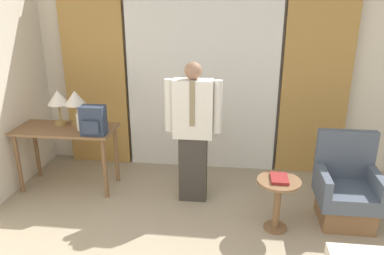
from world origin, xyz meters
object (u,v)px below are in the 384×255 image
at_px(desk, 66,138).
at_px(table_lamp_right, 75,100).
at_px(bottle_near_edge, 79,121).
at_px(backpack, 93,121).
at_px(armchair, 346,192).
at_px(person, 193,129).
at_px(book, 279,179).
at_px(table_lamp_left, 58,99).
at_px(side_table, 278,196).

height_order(desk, table_lamp_right, table_lamp_right).
height_order(table_lamp_right, bottle_near_edge, table_lamp_right).
height_order(desk, backpack, backpack).
bearing_deg(armchair, person, 171.41).
relative_size(bottle_near_edge, armchair, 0.27).
xyz_separation_m(table_lamp_right, book, (2.39, -0.75, -0.53)).
height_order(desk, armchair, armchair).
xyz_separation_m(table_lamp_left, person, (1.68, -0.24, -0.22)).
bearing_deg(bottle_near_edge, side_table, -14.31).
distance_m(table_lamp_right, armchair, 3.26).
bearing_deg(bottle_near_edge, table_lamp_left, 151.92).
bearing_deg(bottle_near_edge, person, -3.08).
xyz_separation_m(table_lamp_left, backpack, (0.54, -0.29, -0.16)).
relative_size(desk, table_lamp_right, 2.75).
height_order(bottle_near_edge, person, person).
relative_size(backpack, person, 0.21).
bearing_deg(armchair, side_table, -160.68).
distance_m(armchair, side_table, 0.78).
distance_m(desk, person, 1.59).
distance_m(person, side_table, 1.17).
distance_m(bottle_near_edge, armchair, 3.09).
xyz_separation_m(backpack, person, (1.14, 0.05, -0.07)).
bearing_deg(person, side_table, -28.88).
bearing_deg(bottle_near_edge, book, -14.24).
relative_size(table_lamp_right, book, 1.83).
bearing_deg(backpack, person, 2.54).
bearing_deg(desk, table_lamp_left, 130.48).
distance_m(table_lamp_left, bottle_near_edge, 0.42).
bearing_deg(table_lamp_right, bottle_near_edge, -58.78).
bearing_deg(table_lamp_right, person, -9.44).
distance_m(desk, armchair, 3.27).
distance_m(desk, table_lamp_right, 0.48).
xyz_separation_m(table_lamp_left, book, (2.61, -0.75, -0.53)).
xyz_separation_m(desk, armchair, (3.24, -0.37, -0.32)).
distance_m(bottle_near_edge, side_table, 2.42).
xyz_separation_m(desk, table_lamp_right, (0.11, 0.13, 0.45)).
relative_size(table_lamp_right, side_table, 0.77).
bearing_deg(table_lamp_right, armchair, -8.99).
relative_size(table_lamp_left, armchair, 0.46).
relative_size(bottle_near_edge, book, 1.10).
xyz_separation_m(table_lamp_left, table_lamp_right, (0.22, 0.00, 0.00)).
bearing_deg(desk, armchair, -6.49).
relative_size(table_lamp_left, book, 1.83).
distance_m(table_lamp_left, book, 2.76).
bearing_deg(table_lamp_left, backpack, -28.60).
relative_size(backpack, side_table, 0.60).
distance_m(backpack, armchair, 2.88).
height_order(desk, book, desk).
bearing_deg(backpack, table_lamp_right, 137.74).
distance_m(table_lamp_left, table_lamp_right, 0.22).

